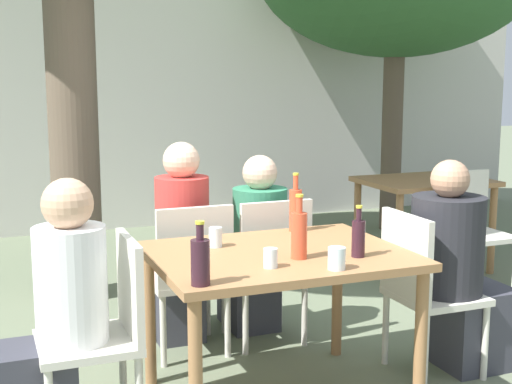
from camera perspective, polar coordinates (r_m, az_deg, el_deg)
The scene contains 19 objects.
cafe_building_wall at distance 7.59m, azimuth -11.41°, elevation 7.55°, with size 10.00×0.08×2.80m.
dining_table_front at distance 3.51m, azimuth 1.80°, elevation -6.23°, with size 1.23×0.96×0.77m.
dining_table_back at distance 6.07m, azimuth 13.33°, elevation -0.07°, with size 1.01×0.76×0.77m.
patio_chair_0 at distance 3.34m, azimuth -11.88°, elevation -10.30°, with size 0.44×0.44×0.90m.
patio_chair_1 at distance 3.96m, azimuth 13.19°, elevation -7.18°, with size 0.44×0.44×0.90m.
patio_chair_2 at distance 4.12m, azimuth -5.29°, elevation -6.30°, with size 0.44×0.44×0.90m.
patio_chair_3 at distance 4.28m, azimuth 1.05°, elevation -5.67°, with size 0.44×0.44×0.90m.
patio_chair_4 at distance 5.61m, azimuth 16.85°, elevation -2.45°, with size 0.44×0.44×0.90m.
person_seated_0 at distance 3.30m, azimuth -16.01°, elevation -10.31°, with size 0.56×0.32×1.19m.
person_seated_1 at distance 4.08m, azimuth 15.88°, elevation -6.43°, with size 0.60×0.39×1.18m.
person_seated_2 at distance 4.33m, azimuth -6.17°, elevation -4.96°, with size 0.32×0.56×1.24m.
person_seated_3 at distance 4.50m, azimuth -0.13°, elevation -4.96°, with size 0.33×0.57×1.14m.
wine_bottle_0 at distance 3.41m, azimuth 8.19°, elevation -3.59°, with size 0.06×0.06×0.25m.
soda_bottle_1 at distance 3.35m, azimuth 3.47°, elevation -3.35°, with size 0.08×0.08×0.31m.
soda_bottle_2 at distance 3.92m, azimuth 3.18°, elevation -1.34°, with size 0.07×0.07×0.32m.
wine_bottle_3 at distance 2.94m, azimuth -4.48°, elevation -5.48°, with size 0.08×0.08×0.27m.
drinking_glass_0 at distance 3.58m, azimuth -3.26°, elevation -3.63°, with size 0.07×0.07×0.10m.
drinking_glass_1 at distance 3.19m, azimuth 6.47°, elevation -5.30°, with size 0.08×0.08×0.10m.
drinking_glass_2 at distance 3.20m, azimuth 1.17°, elevation -5.30°, with size 0.06×0.06×0.09m.
Camera 1 is at (-1.34, -3.11, 1.63)m, focal length 50.00 mm.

